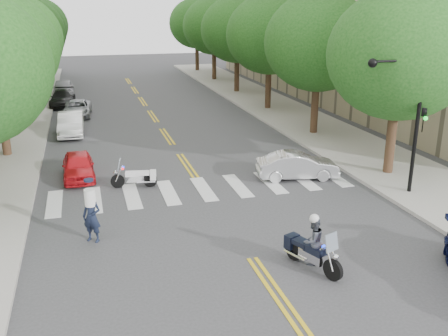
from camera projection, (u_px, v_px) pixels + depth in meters
name	position (u px, v px, depth m)	size (l,w,h in m)	color
ground	(252.00, 258.00, 15.77)	(140.00, 140.00, 0.00)	#38383A
sidewalk_left	(11.00, 123.00, 33.39)	(5.00, 60.00, 0.15)	#9E9991
sidewalk_right	(276.00, 108.00, 38.33)	(5.00, 60.00, 0.15)	#9E9991
tree_l_2	(12.00, 39.00, 31.86)	(6.40, 6.40, 8.45)	#382316
tree_l_3	(24.00, 33.00, 39.18)	(6.40, 6.40, 8.45)	#382316
tree_l_4	(32.00, 28.00, 46.49)	(6.40, 6.40, 8.45)	#382316
tree_l_5	(38.00, 25.00, 53.80)	(6.40, 6.40, 8.45)	#382316
tree_r_0	(400.00, 55.00, 21.81)	(6.40, 6.40, 8.45)	#382316
tree_r_1	(318.00, 42.00, 29.12)	(6.40, 6.40, 8.45)	#382316
tree_r_2	(270.00, 35.00, 36.44)	(6.40, 6.40, 8.45)	#382316
tree_r_3	(237.00, 30.00, 43.75)	(6.40, 6.40, 8.45)	#382316
tree_r_4	(214.00, 26.00, 51.06)	(6.40, 6.40, 8.45)	#382316
tree_r_5	(197.00, 23.00, 58.37)	(6.40, 6.40, 8.45)	#382316
traffic_signal_pole	(409.00, 108.00, 19.81)	(2.82, 0.42, 6.00)	black
motorcycle_police	(311.00, 244.00, 14.96)	(1.08, 2.12, 1.80)	black
motorcycle_parked	(138.00, 177.00, 21.83)	(2.02, 0.67, 1.30)	black
officer_standing	(92.00, 217.00, 16.67)	(0.65, 0.43, 1.80)	#151C30
convertible	(297.00, 166.00, 22.88)	(1.30, 3.72, 1.23)	silver
parked_car_a	(78.00, 166.00, 22.92)	(1.39, 3.46, 1.18)	red
parked_car_b	(71.00, 124.00, 30.56)	(1.45, 4.15, 1.37)	silver
parked_car_c	(77.00, 109.00, 35.73)	(1.86, 4.04, 1.12)	#9FA2A6
parked_car_d	(62.00, 98.00, 39.38)	(1.75, 4.30, 1.25)	black
parked_car_e	(63.00, 89.00, 42.92)	(1.78, 4.43, 1.51)	#A8A8AE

